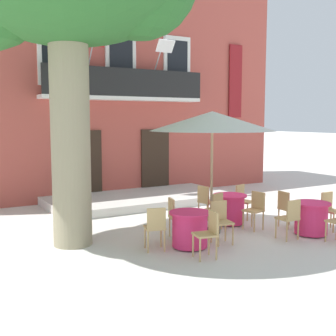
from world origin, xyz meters
The scene contains 18 objects.
ground_plane centered at (0.00, 0.00, 0.00)m, with size 120.00×120.00×0.00m, color silver.
building_facade centered at (-0.63, 6.99, 3.75)m, with size 13.00×5.09×7.50m.
entrance_step_platform centered at (-0.63, 3.63, 0.12)m, with size 5.75×2.74×0.25m, color silver.
cafe_table_near_tree centered at (0.12, 0.01, 0.39)m, with size 0.86×0.86×0.76m.
cafe_chair_near_tree_0 centered at (-0.12, 0.73, 0.53)m, with size 0.48×0.48×0.91m.
cafe_chair_near_tree_1 centered at (-0.58, -0.27, 0.53)m, with size 0.49×0.49×0.91m.
cafe_chair_near_tree_2 centered at (0.33, -0.71, 0.53)m, with size 0.47×0.47×0.91m.
cafe_chair_near_tree_3 centered at (0.81, 0.31, 0.53)m, with size 0.50×0.50×0.91m.
cafe_table_middle centered at (-1.87, -1.17, 0.39)m, with size 0.86×0.86×0.76m.
cafe_chair_middle_0 centered at (-1.94, -1.92, 0.53)m, with size 0.47×0.47×0.91m.
cafe_chair_middle_1 centered at (-1.12, -1.23, 0.53)m, with size 0.47×0.47×0.91m.
cafe_chair_middle_2 centered at (-1.76, -0.42, 0.53)m, with size 0.49×0.49×0.91m.
cafe_chair_middle_3 centered at (-2.61, -1.02, 0.53)m, with size 0.50×0.50×0.91m.
cafe_table_front centered at (1.11, -1.75, 0.39)m, with size 0.86×0.86×0.76m.
cafe_chair_front_0 centered at (1.85, -1.66, 0.53)m, with size 0.41×0.41×0.91m.
cafe_chair_front_1 centered at (1.08, -1.00, 0.53)m, with size 0.43×0.43×0.91m.
cafe_chair_front_2 centered at (0.35, -1.81, 0.53)m, with size 0.41×0.41×0.91m.
cafe_umbrella centered at (-0.79, -0.43, 2.61)m, with size 2.90×2.90×2.85m.
Camera 1 is at (-6.70, -8.50, 2.68)m, focal length 46.08 mm.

